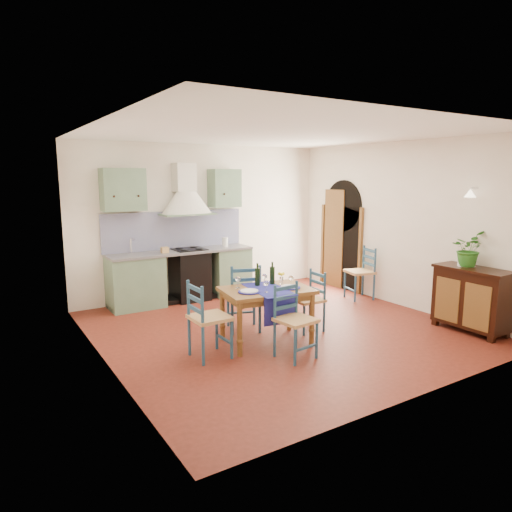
{
  "coord_description": "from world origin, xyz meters",
  "views": [
    {
      "loc": [
        -3.73,
        -5.29,
        2.2
      ],
      "look_at": [
        -0.22,
        0.3,
        1.06
      ],
      "focal_mm": 32.0,
      "sensor_mm": 36.0,
      "label": 1
    }
  ],
  "objects_px": {
    "dining_table": "(267,295)",
    "chair_near": "(294,320)",
    "sideboard": "(472,297)",
    "potted_plant": "(467,249)"
  },
  "relations": [
    {
      "from": "dining_table",
      "to": "chair_near",
      "type": "distance_m",
      "value": 0.63
    },
    {
      "from": "dining_table",
      "to": "sideboard",
      "type": "height_order",
      "value": "dining_table"
    },
    {
      "from": "dining_table",
      "to": "sideboard",
      "type": "bearing_deg",
      "value": -23.5
    },
    {
      "from": "chair_near",
      "to": "sideboard",
      "type": "relative_size",
      "value": 0.87
    },
    {
      "from": "dining_table",
      "to": "sideboard",
      "type": "relative_size",
      "value": 1.21
    },
    {
      "from": "sideboard",
      "to": "potted_plant",
      "type": "xyz_separation_m",
      "value": [
        0.02,
        0.13,
        0.68
      ]
    },
    {
      "from": "chair_near",
      "to": "potted_plant",
      "type": "distance_m",
      "value": 2.88
    },
    {
      "from": "chair_near",
      "to": "sideboard",
      "type": "bearing_deg",
      "value": -12.04
    },
    {
      "from": "sideboard",
      "to": "potted_plant",
      "type": "height_order",
      "value": "potted_plant"
    },
    {
      "from": "sideboard",
      "to": "potted_plant",
      "type": "relative_size",
      "value": 2.04
    }
  ]
}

